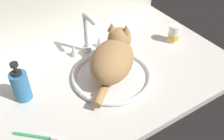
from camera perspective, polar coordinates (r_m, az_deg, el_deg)
The scene contains 8 objects.
countertop at distance 110.87cm, azimuth -3.43°, elevation -0.95°, with size 120.82×74.59×3.00cm, color silver.
backsplash_wall at distance 130.99cm, azimuth -12.38°, elevation 14.48°, with size 120.82×2.40×38.38cm, color silver.
sink_basin at distance 106.37cm, azimuth 0.00°, elevation -1.25°, with size 34.51×34.51×2.18cm.
faucet at distance 117.21cm, azimuth -5.70°, elevation 7.29°, with size 17.10×11.13×20.54cm.
cat at distance 102.34cm, azimuth 0.31°, elevation 3.08°, with size 31.56×29.99×18.09cm.
pill_bottle at distance 130.08cm, azimuth 13.91°, elevation 7.97°, with size 5.76×5.76×9.14cm.
soap_pump_bottle at distance 100.06cm, azimuth -20.10°, elevation -3.31°, with size 6.53×6.53×17.13cm.
toothbrush at distance 90.02cm, azimuth -16.65°, elevation -14.30°, with size 12.54×11.54×1.70cm.
Camera 1 is at (-38.65, -73.60, 74.87)cm, focal length 40.11 mm.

